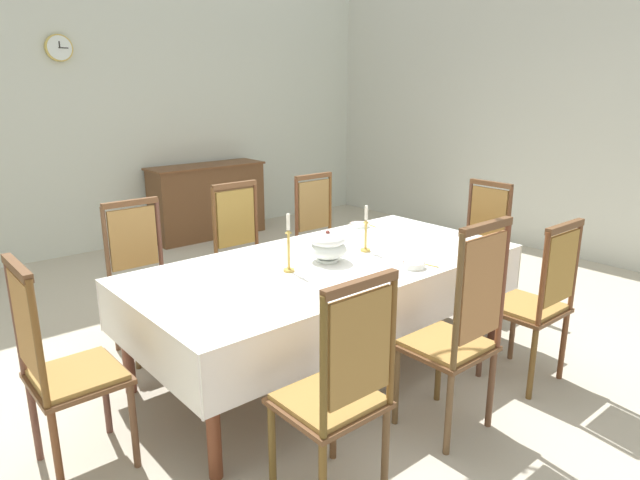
{
  "coord_description": "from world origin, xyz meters",
  "views": [
    {
      "loc": [
        -2.32,
        -2.88,
        1.87
      ],
      "look_at": [
        -0.04,
        -0.21,
        0.88
      ],
      "focal_mm": 31.42,
      "sensor_mm": 36.0,
      "label": 1
    }
  ],
  "objects_px": {
    "candlestick_east": "(366,233)",
    "spoon_primary": "(420,263)",
    "chair_north_b": "(245,251)",
    "bowl_near_right": "(359,225)",
    "spoon_secondary": "(367,223)",
    "mounted_clock": "(59,48)",
    "chair_south_b": "(458,330)",
    "chair_south_c": "(536,300)",
    "sideboard": "(208,201)",
    "chair_south_a": "(339,389)",
    "dining_table": "(329,271)",
    "chair_head_west": "(61,365)",
    "chair_north_a": "(144,275)",
    "soup_tureen": "(328,246)",
    "candlestick_west": "(289,248)",
    "bowl_near_left": "(414,265)",
    "chair_head_east": "(478,242)",
    "chair_north_c": "(323,234)"
  },
  "relations": [
    {
      "from": "spoon_primary",
      "to": "bowl_near_right",
      "type": "bearing_deg",
      "value": 58.26
    },
    {
      "from": "chair_north_a",
      "to": "candlestick_west",
      "type": "bearing_deg",
      "value": 116.64
    },
    {
      "from": "chair_head_west",
      "to": "chair_head_east",
      "type": "relative_size",
      "value": 1.04
    },
    {
      "from": "chair_south_a",
      "to": "chair_north_b",
      "type": "relative_size",
      "value": 1.01
    },
    {
      "from": "spoon_primary",
      "to": "sideboard",
      "type": "height_order",
      "value": "sideboard"
    },
    {
      "from": "chair_north_a",
      "to": "spoon_primary",
      "type": "bearing_deg",
      "value": 130.84
    },
    {
      "from": "bowl_near_right",
      "to": "spoon_primary",
      "type": "xyz_separation_m",
      "value": [
        -0.37,
        -0.94,
        -0.01
      ]
    },
    {
      "from": "mounted_clock",
      "to": "bowl_near_right",
      "type": "bearing_deg",
      "value": -69.49
    },
    {
      "from": "dining_table",
      "to": "chair_head_west",
      "type": "distance_m",
      "value": 1.7
    },
    {
      "from": "chair_south_b",
      "to": "candlestick_east",
      "type": "xyz_separation_m",
      "value": [
        0.33,
        1.03,
        0.26
      ]
    },
    {
      "from": "candlestick_east",
      "to": "chair_south_a",
      "type": "bearing_deg",
      "value": -139.02
    },
    {
      "from": "spoon_secondary",
      "to": "mounted_clock",
      "type": "bearing_deg",
      "value": 124.05
    },
    {
      "from": "candlestick_east",
      "to": "sideboard",
      "type": "xyz_separation_m",
      "value": [
        0.72,
        3.5,
        -0.42
      ]
    },
    {
      "from": "candlestick_east",
      "to": "spoon_primary",
      "type": "distance_m",
      "value": 0.45
    },
    {
      "from": "chair_north_a",
      "to": "chair_head_east",
      "type": "bearing_deg",
      "value": 158.09
    },
    {
      "from": "chair_north_b",
      "to": "bowl_near_right",
      "type": "xyz_separation_m",
      "value": [
        0.77,
        -0.51,
        0.19
      ]
    },
    {
      "from": "chair_head_west",
      "to": "soup_tureen",
      "type": "xyz_separation_m",
      "value": [
        1.68,
        -0.0,
        0.27
      ]
    },
    {
      "from": "chair_head_east",
      "to": "chair_north_c",
      "type": "bearing_deg",
      "value": 40.47
    },
    {
      "from": "bowl_near_right",
      "to": "spoon_secondary",
      "type": "height_order",
      "value": "bowl_near_right"
    },
    {
      "from": "soup_tureen",
      "to": "spoon_secondary",
      "type": "distance_m",
      "value": 1.06
    },
    {
      "from": "bowl_near_right",
      "to": "sideboard",
      "type": "distance_m",
      "value": 3.01
    },
    {
      "from": "bowl_near_right",
      "to": "spoon_primary",
      "type": "height_order",
      "value": "bowl_near_right"
    },
    {
      "from": "chair_south_c",
      "to": "spoon_secondary",
      "type": "height_order",
      "value": "chair_south_c"
    },
    {
      "from": "sideboard",
      "to": "candlestick_east",
      "type": "bearing_deg",
      "value": 78.34
    },
    {
      "from": "chair_south_a",
      "to": "bowl_near_right",
      "type": "height_order",
      "value": "chair_south_a"
    },
    {
      "from": "chair_north_a",
      "to": "candlestick_west",
      "type": "distance_m",
      "value": 1.19
    },
    {
      "from": "sideboard",
      "to": "mounted_clock",
      "type": "xyz_separation_m",
      "value": [
        -1.48,
        0.24,
        1.76
      ]
    },
    {
      "from": "chair_head_east",
      "to": "sideboard",
      "type": "height_order",
      "value": "chair_head_east"
    },
    {
      "from": "chair_north_b",
      "to": "spoon_primary",
      "type": "xyz_separation_m",
      "value": [
        0.4,
        -1.45,
        0.17
      ]
    },
    {
      "from": "chair_head_east",
      "to": "sideboard",
      "type": "relative_size",
      "value": 0.74
    },
    {
      "from": "chair_north_b",
      "to": "candlestick_west",
      "type": "bearing_deg",
      "value": 71.68
    },
    {
      "from": "bowl_near_left",
      "to": "sideboard",
      "type": "distance_m",
      "value": 4.03
    },
    {
      "from": "chair_south_a",
      "to": "mounted_clock",
      "type": "distance_m",
      "value": 5.06
    },
    {
      "from": "chair_south_b",
      "to": "spoon_secondary",
      "type": "xyz_separation_m",
      "value": [
        0.89,
        1.57,
        0.14
      ]
    },
    {
      "from": "soup_tureen",
      "to": "sideboard",
      "type": "xyz_separation_m",
      "value": [
        1.07,
        3.5,
        -0.39
      ]
    },
    {
      "from": "chair_head_west",
      "to": "candlestick_east",
      "type": "distance_m",
      "value": 2.05
    },
    {
      "from": "dining_table",
      "to": "chair_head_west",
      "type": "height_order",
      "value": "chair_head_west"
    },
    {
      "from": "dining_table",
      "to": "chair_head_east",
      "type": "relative_size",
      "value": 2.43
    },
    {
      "from": "chair_south_a",
      "to": "candlestick_west",
      "type": "xyz_separation_m",
      "value": [
        0.51,
        1.02,
        0.31
      ]
    },
    {
      "from": "chair_north_a",
      "to": "chair_head_east",
      "type": "height_order",
      "value": "chair_north_a"
    },
    {
      "from": "chair_north_c",
      "to": "spoon_secondary",
      "type": "bearing_deg",
      "value": 98.13
    },
    {
      "from": "chair_head_east",
      "to": "bowl_near_left",
      "type": "relative_size",
      "value": 7.26
    },
    {
      "from": "chair_north_b",
      "to": "spoon_primary",
      "type": "height_order",
      "value": "chair_north_b"
    },
    {
      "from": "chair_north_a",
      "to": "spoon_secondary",
      "type": "relative_size",
      "value": 6.15
    },
    {
      "from": "soup_tureen",
      "to": "chair_south_b",
      "type": "bearing_deg",
      "value": -88.84
    },
    {
      "from": "chair_north_a",
      "to": "bowl_near_right",
      "type": "relative_size",
      "value": 6.92
    },
    {
      "from": "chair_north_c",
      "to": "dining_table",
      "type": "bearing_deg",
      "value": 51.18
    },
    {
      "from": "dining_table",
      "to": "soup_tureen",
      "type": "bearing_deg",
      "value": -180.0
    },
    {
      "from": "chair_south_c",
      "to": "candlestick_west",
      "type": "bearing_deg",
      "value": 138.53
    },
    {
      "from": "candlestick_west",
      "to": "soup_tureen",
      "type": "bearing_deg",
      "value": 0.0
    }
  ]
}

